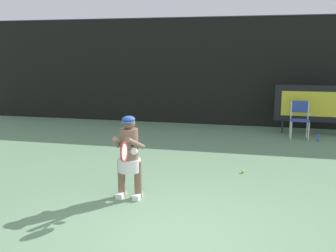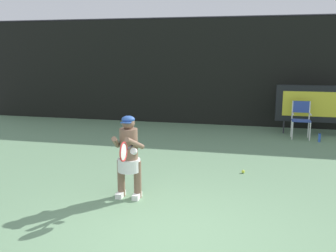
% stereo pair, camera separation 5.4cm
% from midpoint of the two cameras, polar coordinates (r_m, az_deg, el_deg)
% --- Properties ---
extents(ground, '(18.00, 22.00, 0.03)m').
position_cam_midpoint_polar(ground, '(5.30, -0.59, -17.14)').
color(ground, '#628863').
extents(backdrop_screen, '(18.00, 0.12, 3.66)m').
position_cam_midpoint_polar(backdrop_screen, '(13.29, 8.38, 7.90)').
color(backdrop_screen, black).
rests_on(backdrop_screen, ground).
extents(scoreboard, '(2.20, 0.21, 1.50)m').
position_cam_midpoint_polar(scoreboard, '(12.41, 20.47, 3.12)').
color(scoreboard, black).
rests_on(scoreboard, ground).
extents(umpire_chair, '(0.52, 0.44, 1.08)m').
position_cam_midpoint_polar(umpire_chair, '(11.81, 18.83, 1.25)').
color(umpire_chair, white).
rests_on(umpire_chair, ground).
extents(water_bottle, '(0.07, 0.07, 0.27)m').
position_cam_midpoint_polar(water_bottle, '(11.58, 21.25, -1.59)').
color(water_bottle, blue).
rests_on(water_bottle, ground).
extents(tennis_player, '(0.54, 0.62, 1.43)m').
position_cam_midpoint_polar(tennis_player, '(6.60, -6.02, -4.18)').
color(tennis_player, white).
rests_on(tennis_player, ground).
extents(tennis_racket, '(0.03, 0.60, 0.31)m').
position_cam_midpoint_polar(tennis_racket, '(5.98, -6.69, -3.79)').
color(tennis_racket, black).
extents(tennis_ball_loose, '(0.07, 0.07, 0.07)m').
position_cam_midpoint_polar(tennis_ball_loose, '(8.21, 10.87, -6.63)').
color(tennis_ball_loose, '#CCDB3D').
rests_on(tennis_ball_loose, ground).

